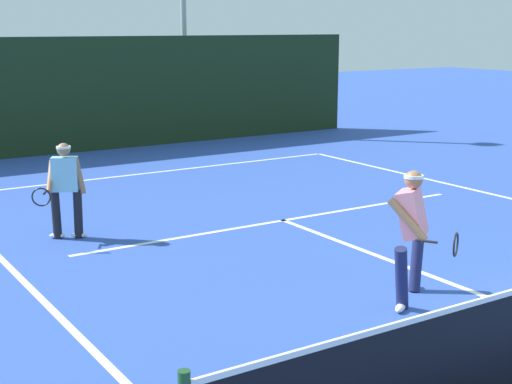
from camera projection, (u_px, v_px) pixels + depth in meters
name	position (u px, v px, depth m)	size (l,w,h in m)	color
court_line_baseline_far	(156.00, 172.00, 17.61)	(9.61, 0.10, 0.01)	white
court_line_service	(284.00, 220.00, 13.26)	(7.83, 0.10, 0.01)	white
court_line_centre	(409.00, 268.00, 10.67)	(0.10, 6.40, 0.01)	white
player_near	(412.00, 230.00, 9.21)	(1.06, 1.12, 1.67)	#1E234C
player_far	(65.00, 187.00, 11.97)	(0.96, 0.82, 1.56)	black
back_fence_windscreen	(95.00, 94.00, 20.40)	(16.87, 0.12, 3.10)	black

